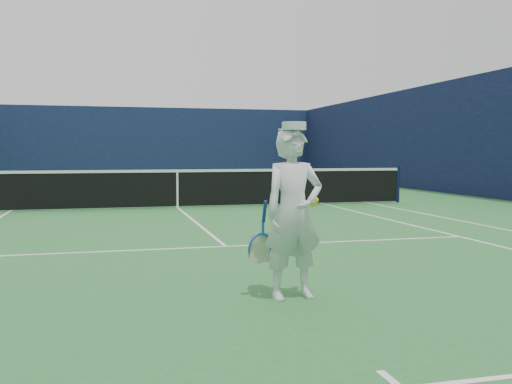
# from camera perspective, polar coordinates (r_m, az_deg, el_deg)

# --- Properties ---
(ground) EXTENTS (80.00, 80.00, 0.00)m
(ground) POSITION_cam_1_polar(r_m,az_deg,el_deg) (15.13, -7.85, -1.57)
(ground) COLOR #2A6F32
(ground) RESTS_ON ground
(court_markings) EXTENTS (11.03, 23.83, 0.01)m
(court_markings) POSITION_cam_1_polar(r_m,az_deg,el_deg) (15.13, -7.85, -1.56)
(court_markings) COLOR white
(court_markings) RESTS_ON ground
(windscreen_fence) EXTENTS (20.12, 36.12, 4.00)m
(windscreen_fence) POSITION_cam_1_polar(r_m,az_deg,el_deg) (15.07, -7.92, 6.02)
(windscreen_fence) COLOR #0F1A39
(windscreen_fence) RESTS_ON ground
(tennis_net) EXTENTS (12.88, 0.09, 1.07)m
(tennis_net) POSITION_cam_1_polar(r_m,az_deg,el_deg) (15.09, -7.87, 0.53)
(tennis_net) COLOR #141E4C
(tennis_net) RESTS_ON ground
(tennis_player) EXTENTS (0.79, 0.48, 1.76)m
(tennis_player) POSITION_cam_1_polar(r_m,az_deg,el_deg) (5.67, 3.76, -2.10)
(tennis_player) COLOR white
(tennis_player) RESTS_ON ground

